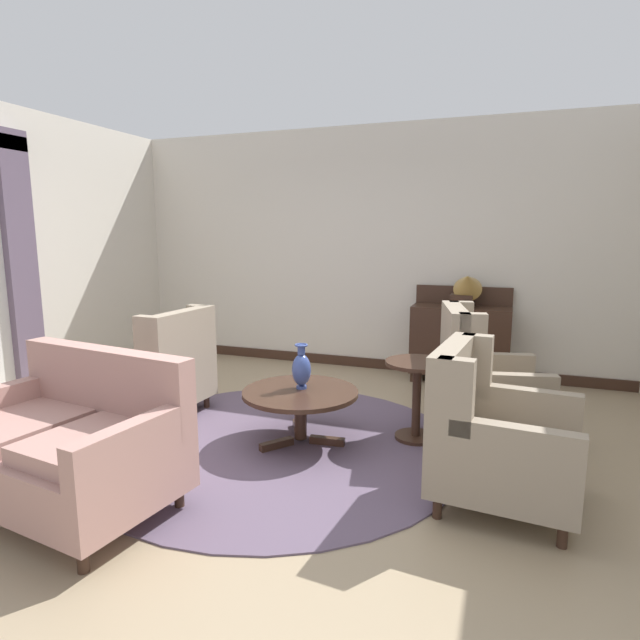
% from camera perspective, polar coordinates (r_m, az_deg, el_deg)
% --- Properties ---
extents(ground, '(8.58, 8.58, 0.00)m').
position_cam_1_polar(ground, '(4.00, -6.62, -15.07)').
color(ground, '#9E896B').
extents(wall_back, '(6.29, 0.08, 2.92)m').
position_cam_1_polar(wall_back, '(6.36, 5.03, 7.73)').
color(wall_back, silver).
rests_on(wall_back, ground).
extents(wall_left, '(0.08, 4.06, 2.92)m').
position_cam_1_polar(wall_left, '(6.26, -29.07, 6.53)').
color(wall_left, silver).
rests_on(wall_left, ground).
extents(baseboard_back, '(6.13, 0.03, 0.12)m').
position_cam_1_polar(baseboard_back, '(6.50, 4.72, -4.69)').
color(baseboard_back, '#382319').
rests_on(baseboard_back, ground).
extents(area_rug, '(2.92, 2.92, 0.01)m').
position_cam_1_polar(area_rug, '(4.24, -4.75, -13.45)').
color(area_rug, '#5B4C60').
rests_on(area_rug, ground).
extents(coffee_table, '(0.92, 0.92, 0.44)m').
position_cam_1_polar(coffee_table, '(4.13, -2.19, -8.76)').
color(coffee_table, '#382319').
rests_on(coffee_table, ground).
extents(porcelain_vase, '(0.15, 0.15, 0.36)m').
position_cam_1_polar(porcelain_vase, '(4.11, -2.07, -5.42)').
color(porcelain_vase, '#384C93').
rests_on(porcelain_vase, coffee_table).
extents(settee, '(1.48, 1.01, 0.94)m').
position_cam_1_polar(settee, '(3.54, -26.05, -12.26)').
color(settee, tan).
rests_on(settee, ground).
extents(armchair_beside_settee, '(0.86, 0.84, 0.99)m').
position_cam_1_polar(armchair_beside_settee, '(4.92, -17.04, -5.39)').
color(armchair_beside_settee, gray).
rests_on(armchair_beside_settee, ground).
extents(armchair_near_window, '(0.91, 0.91, 0.99)m').
position_cam_1_polar(armchair_near_window, '(3.43, 18.59, -12.18)').
color(armchair_near_window, gray).
rests_on(armchair_near_window, ground).
extents(armchair_foreground_right, '(0.93, 0.91, 1.08)m').
position_cam_1_polar(armchair_foreground_right, '(4.42, 17.46, -6.72)').
color(armchair_foreground_right, gray).
rests_on(armchair_foreground_right, ground).
extents(side_table, '(0.51, 0.51, 0.66)m').
position_cam_1_polar(side_table, '(4.25, 10.65, -7.91)').
color(side_table, '#382319').
rests_on(side_table, ground).
extents(sideboard, '(1.06, 0.43, 1.07)m').
position_cam_1_polar(sideboard, '(5.97, 15.23, -2.07)').
color(sideboard, '#382319').
rests_on(sideboard, ground).
extents(gramophone, '(0.34, 0.42, 0.48)m').
position_cam_1_polar(gramophone, '(5.80, 15.87, 3.54)').
color(gramophone, '#382319').
rests_on(gramophone, sideboard).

